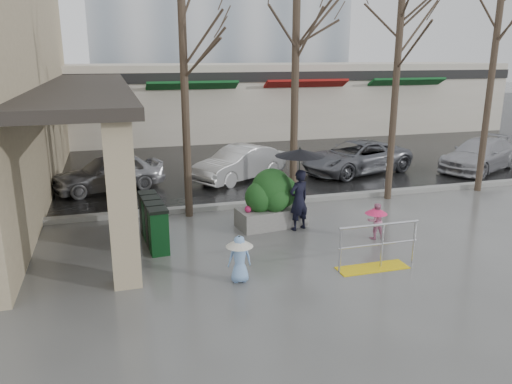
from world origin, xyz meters
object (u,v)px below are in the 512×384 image
tree_mideast (399,43)px  woman (299,179)px  planter (272,199)px  handrail (376,252)px  tree_west (183,33)px  child_pink (376,218)px  tree_midwest (296,29)px  car_c (356,157)px  tree_east (498,27)px  car_a (109,172)px  news_boxes (153,221)px  child_blue (240,254)px  car_d (480,155)px  car_b (239,163)px

tree_mideast → woman: 5.56m
woman → planter: size_ratio=1.15×
handrail → woman: (-0.73, 2.83, 1.01)m
tree_west → tree_mideast: 6.50m
handrail → child_pink: 1.88m
tree_midwest → child_pink: size_ratio=7.50×
tree_west → car_c: tree_west is taller
tree_east → car_a: bearing=163.7°
planter → news_boxes: bearing=-172.8°
woman → car_c: size_ratio=0.49×
planter → woman: bearing=-38.6°
tree_east → car_a: size_ratio=1.95×
child_blue → car_d: (11.88, 7.26, 0.03)m
tree_west → woman: (2.63, -1.97, -3.70)m
car_a → car_d: 14.44m
child_pink → handrail: bearing=66.7°
child_blue → car_a: 8.57m
tree_west → car_c: 9.16m
tree_west → tree_mideast: tree_west is taller
tree_west → child_blue: bearing=-85.9°
tree_west → car_b: 6.32m
tree_mideast → planter: size_ratio=3.35×
news_boxes → planter: bearing=2.9°
handrail → woman: size_ratio=0.85×
planter → handrail: bearing=-68.2°
woman → child_pink: (1.63, -1.19, -0.84)m
tree_east → news_boxes: tree_east is taller
planter → car_d: bearing=22.1°
tree_midwest → car_d: bearing=16.3°
tree_mideast → child_pink: bearing=-125.2°
tree_midwest → child_pink: tree_midwest is taller
tree_east → tree_midwest: bearing=180.0°
tree_mideast → car_c: 5.57m
child_pink → news_boxes: (-5.44, 1.27, 0.01)m
child_pink → tree_east: bearing=-145.5°
tree_east → planter: 9.33m
tree_mideast → planter: (-4.47, -1.49, -4.09)m
tree_midwest → tree_west: bearing=-180.0°
woman → car_b: size_ratio=0.58×
tree_west → child_pink: tree_west is taller
tree_west → woman: bearing=-36.8°
car_a → car_b: size_ratio=0.97×
woman → handrail: bearing=84.2°
planter → car_b: (0.44, 5.23, -0.14)m
news_boxes → handrail: bearing=-37.0°
tree_west → child_pink: size_ratio=7.28×
car_a → car_c: 9.35m
tree_east → child_pink: size_ratio=7.71×
car_c → child_pink: bearing=-38.4°
car_b → car_d: size_ratio=0.88×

